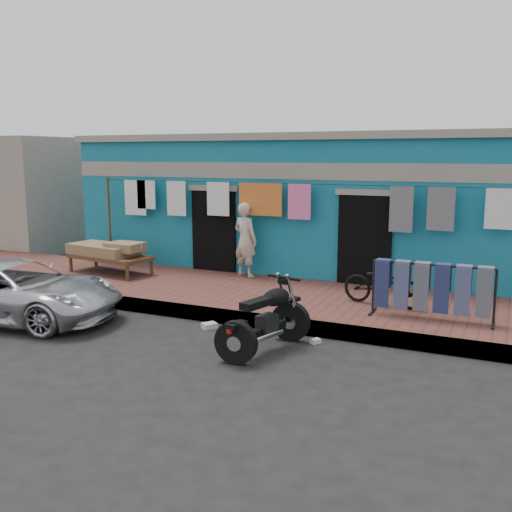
{
  "coord_description": "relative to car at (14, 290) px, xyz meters",
  "views": [
    {
      "loc": [
        4.09,
        -6.89,
        2.89
      ],
      "look_at": [
        0.0,
        2.0,
        1.15
      ],
      "focal_mm": 40.0,
      "sensor_mm": 36.0,
      "label": 1
    }
  ],
  "objects": [
    {
      "name": "charpoy",
      "position": [
        -0.33,
        3.03,
        0.05
      ],
      "size": [
        2.34,
        1.57,
        0.69
      ],
      "primitive_type": null,
      "rotation": [
        0.0,
        0.0,
        -0.15
      ],
      "color": "brown",
      "rests_on": "sidewalk"
    },
    {
      "name": "jeans_rack",
      "position": [
        6.79,
        2.25,
        0.18
      ],
      "size": [
        2.01,
        0.45,
        0.96
      ],
      "primitive_type": null,
      "rotation": [
        0.0,
        0.0,
        0.01
      ],
      "color": "black",
      "rests_on": "sidewalk"
    },
    {
      "name": "ground",
      "position": [
        3.87,
        -0.21,
        -0.55
      ],
      "size": [
        80.0,
        80.0,
        0.0
      ],
      "primitive_type": "plane",
      "color": "black",
      "rests_on": "ground"
    },
    {
      "name": "litter_a",
      "position": [
        4.33,
        0.88,
        -0.5
      ],
      "size": [
        0.23,
        0.2,
        0.09
      ],
      "primitive_type": "cube",
      "rotation": [
        0.0,
        0.0,
        0.27
      ],
      "color": "silver",
      "rests_on": "ground"
    },
    {
      "name": "sidewalk",
      "position": [
        3.87,
        2.79,
        -0.42
      ],
      "size": [
        28.0,
        3.0,
        0.25
      ],
      "primitive_type": "cube",
      "color": "brown",
      "rests_on": "ground"
    },
    {
      "name": "seated_person",
      "position": [
        2.6,
        3.99,
        0.52
      ],
      "size": [
        0.67,
        0.54,
        1.63
      ],
      "primitive_type": "imported",
      "rotation": [
        0.0,
        0.0,
        2.86
      ],
      "color": "#C1B6A0",
      "rests_on": "sidewalk"
    },
    {
      "name": "bicycle",
      "position": [
        5.9,
        2.78,
        0.18
      ],
      "size": [
        1.54,
        0.75,
        0.96
      ],
      "primitive_type": "imported",
      "rotation": [
        0.0,
        0.0,
        1.41
      ],
      "color": "black",
      "rests_on": "sidewalk"
    },
    {
      "name": "clothesline",
      "position": [
        3.3,
        4.04,
        1.28
      ],
      "size": [
        10.06,
        0.06,
        2.1
      ],
      "color": "brown",
      "rests_on": "sidewalk"
    },
    {
      "name": "car",
      "position": [
        0.0,
        0.0,
        0.0
      ],
      "size": [
        4.13,
        2.41,
        1.09
      ],
      "primitive_type": "imported",
      "rotation": [
        0.0,
        0.0,
        1.75
      ],
      "color": "silver",
      "rests_on": "ground"
    },
    {
      "name": "litter_c",
      "position": [
        3.37,
        0.99,
        -0.5
      ],
      "size": [
        0.28,
        0.29,
        0.09
      ],
      "primitive_type": "cube",
      "rotation": [
        0.0,
        0.0,
        0.98
      ],
      "color": "silver",
      "rests_on": "ground"
    },
    {
      "name": "neighbor_left",
      "position": [
        -7.13,
        6.79,
        1.15
      ],
      "size": [
        6.0,
        5.0,
        3.4
      ],
      "primitive_type": "cube",
      "color": "#9E9384",
      "rests_on": "ground"
    },
    {
      "name": "motorcycle",
      "position": [
        4.69,
        0.33,
        -0.01
      ],
      "size": [
        1.36,
        1.93,
        1.07
      ],
      "primitive_type": null,
      "rotation": [
        0.0,
        0.0,
        -0.25
      ],
      "color": "black",
      "rests_on": "ground"
    },
    {
      "name": "litter_b",
      "position": [
        5.25,
        0.99,
        -0.51
      ],
      "size": [
        0.17,
        0.18,
        0.07
      ],
      "primitive_type": "cube",
      "rotation": [
        0.0,
        0.0,
        0.98
      ],
      "color": "silver",
      "rests_on": "ground"
    },
    {
      "name": "building",
      "position": [
        3.87,
        6.78,
        1.14
      ],
      "size": [
        12.2,
        5.2,
        3.36
      ],
      "color": "#116B89",
      "rests_on": "ground"
    },
    {
      "name": "curb",
      "position": [
        3.87,
        1.34,
        -0.42
      ],
      "size": [
        28.0,
        0.1,
        0.25
      ],
      "primitive_type": "cube",
      "color": "gray",
      "rests_on": "ground"
    }
  ]
}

